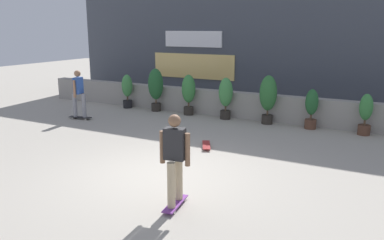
{
  "coord_description": "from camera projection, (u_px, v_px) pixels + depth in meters",
  "views": [
    {
      "loc": [
        4.42,
        -6.89,
        3.15
      ],
      "look_at": [
        0.0,
        1.5,
        0.9
      ],
      "focal_mm": 37.06,
      "sensor_mm": 36.0,
      "label": 1
    }
  ],
  "objects": [
    {
      "name": "potted_plant_4",
      "position": [
        268.0,
        96.0,
        12.91
      ],
      "size": [
        0.57,
        0.57,
        1.61
      ],
      "color": "#2D2823",
      "rests_on": "ground"
    },
    {
      "name": "potted_plant_1",
      "position": [
        156.0,
        86.0,
        14.89
      ],
      "size": [
        0.57,
        0.57,
        1.62
      ],
      "color": "#2D2823",
      "rests_on": "ground"
    },
    {
      "name": "skater_foreground",
      "position": [
        175.0,
        157.0,
        6.86
      ],
      "size": [
        0.55,
        0.82,
        1.7
      ],
      "color": "#72338C",
      "rests_on": "ground"
    },
    {
      "name": "skateboard_near_camera",
      "position": [
        206.0,
        145.0,
        10.56
      ],
      "size": [
        0.54,
        0.8,
        0.08
      ],
      "color": "maroon",
      "rests_on": "ground"
    },
    {
      "name": "potted_plant_5",
      "position": [
        311.0,
        107.0,
        12.34
      ],
      "size": [
        0.4,
        0.4,
        1.26
      ],
      "color": "brown",
      "rests_on": "ground"
    },
    {
      "name": "ground_plane",
      "position": [
        160.0,
        174.0,
        8.66
      ],
      "size": [
        48.0,
        48.0,
        0.0
      ],
      "primitive_type": "plane",
      "color": "#A8A093"
    },
    {
      "name": "building_backdrop",
      "position": [
        287.0,
        24.0,
        16.52
      ],
      "size": [
        20.0,
        2.08,
        6.5
      ],
      "color": "#424751",
      "rests_on": "ground"
    },
    {
      "name": "potted_plant_2",
      "position": [
        189.0,
        92.0,
        14.27
      ],
      "size": [
        0.5,
        0.5,
        1.47
      ],
      "color": "#2D2823",
      "rests_on": "ground"
    },
    {
      "name": "potted_plant_3",
      "position": [
        226.0,
        95.0,
        13.62
      ],
      "size": [
        0.49,
        0.49,
        1.44
      ],
      "color": "#2D2823",
      "rests_on": "ground"
    },
    {
      "name": "potted_plant_0",
      "position": [
        127.0,
        89.0,
        15.54
      ],
      "size": [
        0.42,
        0.42,
        1.31
      ],
      "color": "black",
      "rests_on": "ground"
    },
    {
      "name": "planter_wall",
      "position": [
        252.0,
        106.0,
        13.72
      ],
      "size": [
        18.0,
        0.4,
        0.9
      ],
      "primitive_type": "cube",
      "color": "gray",
      "rests_on": "ground"
    },
    {
      "name": "potted_plant_6",
      "position": [
        366.0,
        113.0,
        11.63
      ],
      "size": [
        0.38,
        0.38,
        1.24
      ],
      "color": "brown",
      "rests_on": "ground"
    },
    {
      "name": "skater_by_wall_left",
      "position": [
        79.0,
        92.0,
        13.58
      ],
      "size": [
        0.82,
        0.55,
        1.7
      ],
      "color": "black",
      "rests_on": "ground"
    }
  ]
}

